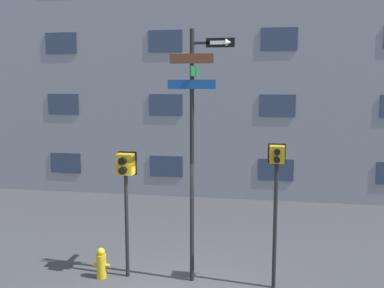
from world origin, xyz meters
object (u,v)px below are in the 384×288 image
Objects in this scene: street_sign_pole at (195,133)px; pedestrian_signal_right at (276,180)px; fire_hydrant at (101,263)px; pedestrian_signal_left at (126,178)px.

pedestrian_signal_right is (1.64, -0.03, -0.89)m from street_sign_pole.
fire_hydrant is at bearing -177.25° from pedestrian_signal_right.
pedestrian_signal_left is at bearing -179.92° from pedestrian_signal_right.
street_sign_pole is 1.92× the size of pedestrian_signal_left.
pedestrian_signal_left is at bearing 17.87° from fire_hydrant.
fire_hydrant is (-0.53, -0.17, -1.83)m from pedestrian_signal_left.
pedestrian_signal_left is 3.10m from pedestrian_signal_right.
fire_hydrant is at bearing -174.02° from street_sign_pole.
street_sign_pole is 7.83× the size of fire_hydrant.
street_sign_pole reaches higher than fire_hydrant.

